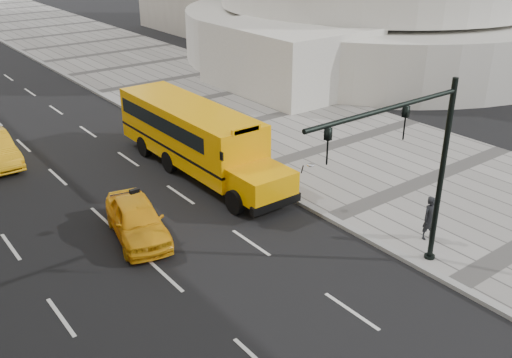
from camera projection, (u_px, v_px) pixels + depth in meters
ground at (126, 211)px, 22.86m from camera, size 140.00×140.00×0.00m
sidewalk_museum at (339, 144)px, 29.46m from camera, size 12.00×140.00×0.15m
curb_museum at (246, 173)px, 26.15m from camera, size 0.30×140.00×0.15m
school_bus at (193, 133)px, 26.13m from camera, size 2.96×11.56×3.19m
taxi_near at (137, 220)px, 20.70m from camera, size 2.60×4.54×1.46m
pedestrian at (430, 218)px, 20.29m from camera, size 0.68×0.53×1.64m
traffic_signal at (416, 161)px, 17.03m from camera, size 6.18×0.36×6.40m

